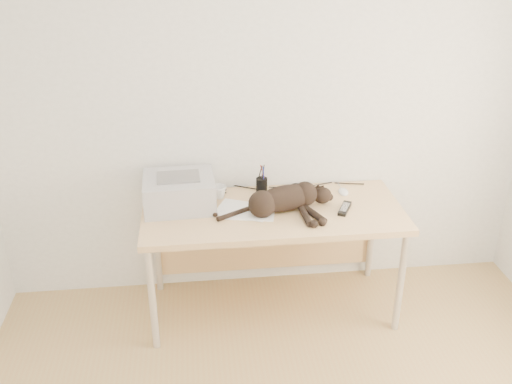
{
  "coord_description": "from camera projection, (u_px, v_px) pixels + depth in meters",
  "views": [
    {
      "loc": [
        -0.46,
        -1.67,
        2.38
      ],
      "look_at": [
        -0.11,
        1.34,
        0.89
      ],
      "focal_mm": 40.0,
      "sensor_mm": 36.0,
      "label": 1
    }
  ],
  "objects": [
    {
      "name": "desk",
      "position": [
        271.0,
        222.0,
        3.64
      ],
      "size": [
        1.6,
        0.7,
        0.74
      ],
      "color": "#D8B17E",
      "rests_on": "floor"
    },
    {
      "name": "mouse",
      "position": [
        343.0,
        190.0,
        3.71
      ],
      "size": [
        0.07,
        0.11,
        0.04
      ],
      "primitive_type": "ellipsoid",
      "rotation": [
        0.0,
        0.0,
        -0.07
      ],
      "color": "white",
      "rests_on": "desk"
    },
    {
      "name": "mug",
      "position": [
        219.0,
        192.0,
        3.63
      ],
      "size": [
        0.12,
        0.12,
        0.08
      ],
      "primitive_type": "imported",
      "rotation": [
        0.0,
        0.0,
        0.38
      ],
      "color": "white",
      "rests_on": "desk"
    },
    {
      "name": "wall_back",
      "position": [
        266.0,
        104.0,
        3.58
      ],
      "size": [
        3.5,
        0.0,
        3.5
      ],
      "primitive_type": "plane",
      "rotation": [
        1.57,
        0.0,
        0.0
      ],
      "color": "white",
      "rests_on": "floor"
    },
    {
      "name": "cat",
      "position": [
        282.0,
        200.0,
        3.45
      ],
      "size": [
        0.75,
        0.37,
        0.17
      ],
      "rotation": [
        0.0,
        0.0,
        0.27
      ],
      "color": "black",
      "rests_on": "desk"
    },
    {
      "name": "cable_tangle",
      "position": [
        267.0,
        187.0,
        3.77
      ],
      "size": [
        1.36,
        0.08,
        0.01
      ],
      "primitive_type": null,
      "color": "black",
      "rests_on": "desk"
    },
    {
      "name": "papers",
      "position": [
        246.0,
        211.0,
        3.48
      ],
      "size": [
        0.4,
        0.34,
        0.01
      ],
      "color": "white",
      "rests_on": "desk"
    },
    {
      "name": "remote_black",
      "position": [
        345.0,
        209.0,
        3.49
      ],
      "size": [
        0.13,
        0.18,
        0.02
      ],
      "primitive_type": "cube",
      "rotation": [
        0.0,
        0.0,
        -0.47
      ],
      "color": "black",
      "rests_on": "desk"
    },
    {
      "name": "remote_grey",
      "position": [
        263.0,
        191.0,
        3.72
      ],
      "size": [
        0.05,
        0.17,
        0.02
      ],
      "primitive_type": "cube",
      "rotation": [
        0.0,
        0.0,
        0.03
      ],
      "color": "slate",
      "rests_on": "desk"
    },
    {
      "name": "pen_cup",
      "position": [
        262.0,
        185.0,
        3.7
      ],
      "size": [
        0.07,
        0.07,
        0.19
      ],
      "color": "black",
      "rests_on": "desk"
    },
    {
      "name": "printer",
      "position": [
        179.0,
        192.0,
        3.5
      ],
      "size": [
        0.44,
        0.38,
        0.2
      ],
      "color": "#B8B8BD",
      "rests_on": "desk"
    }
  ]
}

